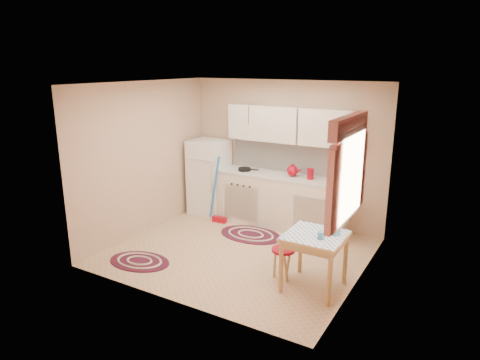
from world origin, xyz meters
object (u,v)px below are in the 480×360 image
Objects in this scene: table at (314,262)px; stool at (283,263)px; fridge at (209,177)px; base_cabinets at (281,202)px.

stool is at bearing 174.94° from table.
fridge reaches higher than table.
base_cabinets is at bearing 126.07° from table.
fridge reaches higher than stool.
fridge is at bearing -178.04° from base_cabinets.
fridge is 3.24m from table.
table is 0.47m from stool.
stool is (0.83, -1.71, -0.23)m from base_cabinets.
table is 1.71× the size of stool.
fridge is 1.94× the size of table.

